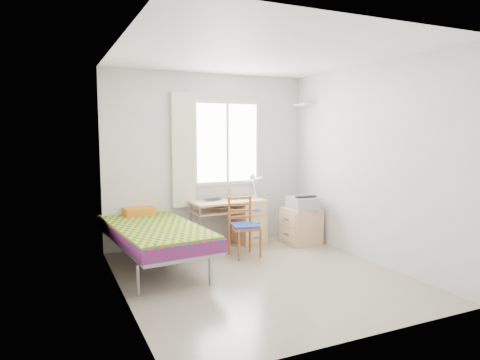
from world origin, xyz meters
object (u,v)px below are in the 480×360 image
Objects in this scene: desk at (245,219)px; cabinet at (301,226)px; chair at (244,222)px; bed at (153,230)px; printer at (302,202)px.

desk reaches higher than cabinet.
desk is 1.35× the size of chair.
bed is at bearing 176.77° from cabinet.
chair is at bearing -11.75° from bed.
cabinet is at bearing -30.11° from desk.
chair is 1.11m from cabinet.
chair is (1.24, -0.14, 0.03)m from bed.
cabinet is at bearing -3.71° from bed.
desk is 0.67m from chair.
bed reaches higher than cabinet.
printer is at bearing -107.00° from cabinet.
bed is 1.25m from chair.
chair is 1.10m from printer.
bed is at bearing -167.02° from desk.
desk is at bearing 11.18° from bed.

